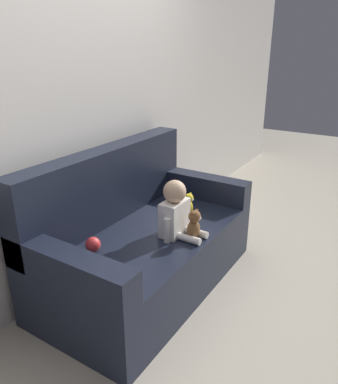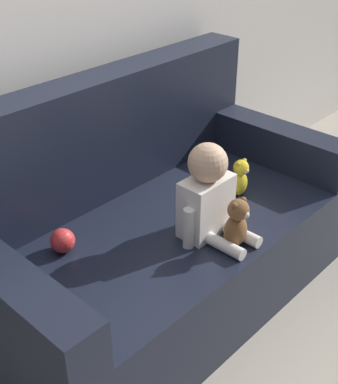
{
  "view_description": "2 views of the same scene",
  "coord_description": "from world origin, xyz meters",
  "views": [
    {
      "loc": [
        -1.96,
        -1.41,
        1.69
      ],
      "look_at": [
        0.15,
        -0.09,
        0.71
      ],
      "focal_mm": 35.0,
      "sensor_mm": 36.0,
      "label": 1
    },
    {
      "loc": [
        -1.38,
        -1.32,
        1.74
      ],
      "look_at": [
        -0.03,
        -0.07,
        0.63
      ],
      "focal_mm": 50.0,
      "sensor_mm": 36.0,
      "label": 2
    }
  ],
  "objects": [
    {
      "name": "couch",
      "position": [
        0.0,
        0.07,
        0.34
      ],
      "size": [
        1.7,
        0.91,
        1.01
      ],
      "color": "black",
      "rests_on": "ground_plane"
    },
    {
      "name": "ground_plane",
      "position": [
        0.0,
        0.0,
        0.0
      ],
      "size": [
        12.0,
        12.0,
        0.0
      ],
      "primitive_type": "plane",
      "color": "#B7AD99"
    },
    {
      "name": "toy_ball",
      "position": [
        -0.43,
        0.13,
        0.5
      ],
      "size": [
        0.1,
        0.1,
        0.1
      ],
      "color": "red",
      "rests_on": "couch"
    },
    {
      "name": "plush_toy_side",
      "position": [
        0.38,
        -0.12,
        0.54
      ],
      "size": [
        0.09,
        0.08,
        0.18
      ],
      "color": "yellow",
      "rests_on": "couch"
    },
    {
      "name": "teddy_bear_brown",
      "position": [
        0.06,
        -0.34,
        0.55
      ],
      "size": [
        0.13,
        0.1,
        0.22
      ],
      "color": "brown",
      "rests_on": "couch"
    },
    {
      "name": "person_baby",
      "position": [
        0.05,
        -0.2,
        0.63
      ],
      "size": [
        0.3,
        0.31,
        0.4
      ],
      "color": "white",
      "rests_on": "couch"
    }
  ]
}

